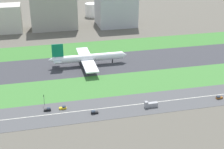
{
  "coord_description": "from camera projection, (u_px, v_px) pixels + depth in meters",
  "views": [
    {
      "loc": [
        -58.22,
        -252.89,
        104.84
      ],
      "look_at": [
        -7.05,
        -36.5,
        6.0
      ],
      "focal_mm": 53.89,
      "sensor_mm": 36.0,
      "label": 1
    }
  ],
  "objects": [
    {
      "name": "ground_plane",
      "position": [
        110.0,
        63.0,
        279.71
      ],
      "size": [
        800.0,
        800.0,
        0.0
      ],
      "primitive_type": "plane",
      "color": "#5B564C"
    },
    {
      "name": "highway",
      "position": [
        136.0,
        104.0,
        214.77
      ],
      "size": [
        280.0,
        28.0,
        0.1
      ],
      "primitive_type": "cube",
      "color": "#4C4C4F",
      "rests_on": "ground_plane"
    },
    {
      "name": "airliner",
      "position": [
        87.0,
        58.0,
        273.12
      ],
      "size": [
        65.0,
        56.0,
        19.7
      ],
      "color": "white",
      "rests_on": "runway"
    },
    {
      "name": "grass_median_south",
      "position": [
        123.0,
        84.0,
        243.23
      ],
      "size": [
        280.0,
        36.0,
        0.1
      ],
      "primitive_type": "cube",
      "color": "#427F38",
      "rests_on": "ground_plane"
    },
    {
      "name": "terminal_building",
      "position": [
        3.0,
        19.0,
        356.33
      ],
      "size": [
        37.43,
        24.63,
        28.71
      ],
      "primitive_type": "cube",
      "color": "beige",
      "rests_on": "ground_plane"
    },
    {
      "name": "office_tower",
      "position": [
        116.0,
        9.0,
        380.43
      ],
      "size": [
        42.31,
        38.69,
        37.33
      ],
      "primitive_type": "cube",
      "color": "#B2B2B7",
      "rests_on": "ground_plane"
    },
    {
      "name": "car_1",
      "position": [
        219.0,
        97.0,
        221.71
      ],
      "size": [
        4.4,
        1.8,
        2.0
      ],
      "rotation": [
        0.0,
        0.0,
        3.14
      ],
      "color": "brown",
      "rests_on": "highway"
    },
    {
      "name": "car_0",
      "position": [
        63.0,
        108.0,
        209.22
      ],
      "size": [
        4.4,
        1.8,
        2.0
      ],
      "color": "yellow",
      "rests_on": "highway"
    },
    {
      "name": "truck_2",
      "position": [
        151.0,
        105.0,
        211.38
      ],
      "size": [
        8.4,
        2.5,
        4.0
      ],
      "rotation": [
        0.0,
        0.0,
        3.14
      ],
      "color": "#99999E",
      "rests_on": "highway"
    },
    {
      "name": "fuel_tank_centre",
      "position": [
        110.0,
        10.0,
        426.35
      ],
      "size": [
        21.75,
        21.75,
        12.49
      ],
      "primitive_type": "cylinder",
      "color": "silver",
      "rests_on": "ground_plane"
    },
    {
      "name": "car_2",
      "position": [
        94.0,
        112.0,
        204.1
      ],
      "size": [
        4.4,
        1.8,
        2.0
      ],
      "rotation": [
        0.0,
        0.0,
        3.14
      ],
      "color": "black",
      "rests_on": "highway"
    },
    {
      "name": "car_3",
      "position": [
        48.0,
        109.0,
        207.23
      ],
      "size": [
        4.4,
        1.8,
        2.0
      ],
      "color": "black",
      "rests_on": "highway"
    },
    {
      "name": "traffic_light",
      "position": [
        44.0,
        99.0,
        212.64
      ],
      "size": [
        0.36,
        0.5,
        7.2
      ],
      "color": "#4C4C51",
      "rests_on": "highway"
    },
    {
      "name": "grass_median_north",
      "position": [
        100.0,
        47.0,
        316.15
      ],
      "size": [
        280.0,
        36.0,
        0.1
      ],
      "primitive_type": "cube",
      "color": "#3D7A33",
      "rests_on": "ground_plane"
    },
    {
      "name": "hangar_building",
      "position": [
        53.0,
        11.0,
        365.35
      ],
      "size": [
        49.45,
        26.08,
        39.24
      ],
      "primitive_type": "cube",
      "color": "#9E998E",
      "rests_on": "ground_plane"
    },
    {
      "name": "highway_centerline",
      "position": [
        136.0,
        104.0,
        214.75
      ],
      "size": [
        266.0,
        0.5,
        0.01
      ],
      "primitive_type": "cube",
      "color": "silver",
      "rests_on": "highway"
    },
    {
      "name": "runway",
      "position": [
        110.0,
        63.0,
        279.69
      ],
      "size": [
        280.0,
        46.0,
        0.1
      ],
      "primitive_type": "cube",
      "color": "#38383D",
      "rests_on": "ground_plane"
    },
    {
      "name": "fuel_tank_west",
      "position": [
        92.0,
        10.0,
        420.67
      ],
      "size": [
        17.28,
        17.28,
        16.16
      ],
      "primitive_type": "cylinder",
      "color": "silver",
      "rests_on": "ground_plane"
    }
  ]
}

